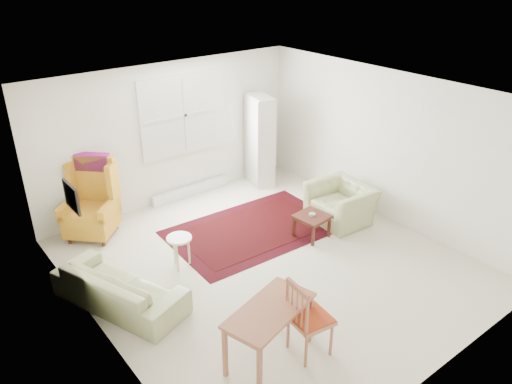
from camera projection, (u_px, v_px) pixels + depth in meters
room at (261, 181)px, 6.95m from camera, size 5.04×5.54×2.51m
rug at (253, 229)px, 8.21m from camera, size 2.77×1.85×0.03m
sofa at (119, 281)px, 6.33m from camera, size 1.28×1.94×0.73m
armchair at (341, 200)px, 8.35m from camera, size 0.93×1.05×0.77m
wingback_chair at (88, 200)px, 7.77m from camera, size 1.08×1.08×1.29m
coffee_table at (312, 226)px, 7.94m from camera, size 0.52×0.52×0.39m
stool at (180, 251)px, 7.18m from camera, size 0.46×0.46×0.48m
cabinet at (260, 140)px, 9.56m from camera, size 0.54×0.77×1.74m
desk at (269, 334)px, 5.49m from camera, size 1.18×0.81×0.68m
desk_chair at (311, 317)px, 5.52m from camera, size 0.48×0.48×0.98m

